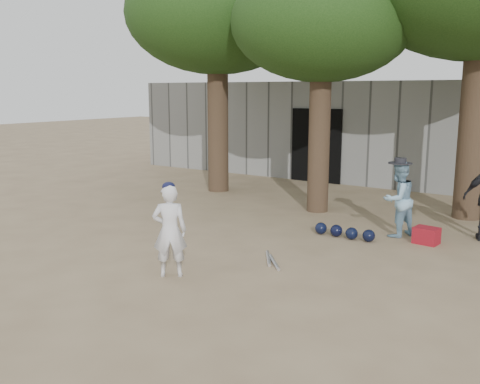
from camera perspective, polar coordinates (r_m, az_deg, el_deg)
The scene contains 8 objects.
ground at distance 9.34m, azimuth -6.53°, elevation -6.31°, with size 70.00×70.00×0.00m, color #937C5E.
boy_player at distance 7.97m, azimuth -7.51°, elevation -4.12°, with size 0.51×0.33×1.39m, color silver.
spectator_blue at distance 10.49m, azimuth 16.52°, elevation -0.75°, with size 0.70×0.54×1.43m, color #81AEC8.
red_bag at distance 10.27m, azimuth 19.26°, elevation -4.40°, with size 0.42×0.32×0.30m, color maroon.
back_building at distance 18.11m, azimuth 15.13°, elevation 6.51°, with size 16.00×5.24×3.00m.
helmet_row at distance 10.26m, azimuth 11.04°, elevation -4.21°, with size 1.19×0.26×0.23m.
bat_pile at distance 8.73m, azimuth 3.35°, elevation -7.28°, with size 0.66×0.72×0.06m.
tree_row at distance 12.98m, azimuth 11.08°, elevation 19.25°, with size 11.40×5.80×6.69m.
Camera 1 is at (5.81, -6.78, 2.73)m, focal length 40.00 mm.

